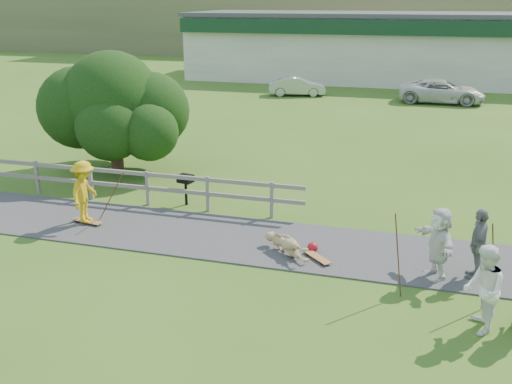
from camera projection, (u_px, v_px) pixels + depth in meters
The scene contains 19 objects.
ground at pixel (162, 255), 14.39m from camera, with size 260.00×260.00×0.00m, color #38601B.
path at pixel (185, 232), 15.74m from camera, with size 34.00×3.00×0.04m, color #363639.
fence at pixel (73, 176), 18.36m from camera, with size 15.05×0.10×1.10m.
strip_mall at pixel (399, 46), 44.29m from camera, with size 32.50×10.75×5.10m.
skater_rider at pixel (85, 195), 16.06m from camera, with size 1.15×0.66×1.79m, color gold.
skater_fallen at pixel (287, 245), 14.30m from camera, with size 1.54×0.37×0.56m, color tan.
spectator_a at pixel (483, 289), 10.87m from camera, with size 0.86×0.67×1.78m, color white.
spectator_b at pixel (478, 244), 12.96m from camera, with size 1.00×0.42×1.71m, color slate.
spectator_d at pixel (438, 243), 12.96m from camera, with size 1.60×0.51×1.73m, color silver.
car_silver at pixel (297, 86), 37.67m from camera, with size 1.29×3.71×1.22m, color #A6AAAE.
car_white at pixel (442, 91), 34.99m from camera, with size 2.36×5.12×1.42m, color silver.
tree at pixel (114, 126), 21.04m from camera, with size 5.74×5.74×3.33m, color black, non-canonical shape.
bbq at pixel (186, 190), 17.75m from camera, with size 0.45×0.34×0.97m, color black, non-canonical shape.
longboard_rider at pixel (88, 223), 16.33m from camera, with size 0.95×0.23×0.11m, color #9C6533, non-canonical shape.
longboard_fallen at pixel (317, 259), 14.08m from camera, with size 0.93×0.23×0.10m, color #9C6533, non-canonical shape.
helmet at pixel (313, 247), 14.51m from camera, with size 0.27×0.27×0.27m, color #A61021.
pole_rider at pixel (111, 193), 16.27m from camera, with size 0.03×0.03×1.78m, color #512F20.
pole_spec_left at pixel (398, 255), 12.14m from camera, with size 0.03×0.03×1.92m, color #512F20.
pole_spec_right at pixel (493, 264), 11.83m from camera, with size 0.03×0.03×1.84m, color #512F20.
Camera 1 is at (5.89, -11.93, 6.16)m, focal length 40.00 mm.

